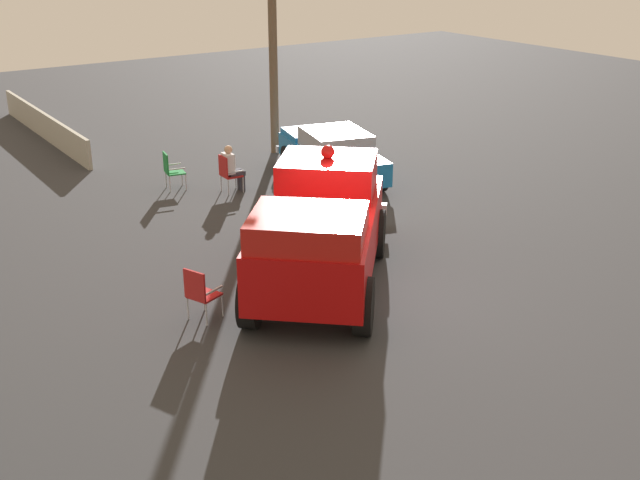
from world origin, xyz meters
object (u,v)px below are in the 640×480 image
at_px(lawn_chair_near_truck, 228,171).
at_px(utility_pole, 273,33).
at_px(spectator_seated, 232,167).
at_px(classic_hot_rod, 331,153).
at_px(vintage_fire_truck, 322,227).
at_px(lawn_chair_by_car, 171,168).
at_px(lawn_chair_spare, 200,291).

xyz_separation_m(lawn_chair_near_truck, utility_pole, (2.76, -3.15, 3.09)).
distance_m(spectator_seated, utility_pole, 5.06).
bearing_deg(spectator_seated, classic_hot_rod, -100.69).
bearing_deg(lawn_chair_near_truck, utility_pole, -48.78).
bearing_deg(lawn_chair_near_truck, vintage_fire_truck, 169.22).
bearing_deg(classic_hot_rod, spectator_seated, 79.31).
xyz_separation_m(lawn_chair_near_truck, spectator_seated, (-0.00, -0.13, 0.11)).
height_order(lawn_chair_by_car, spectator_seated, spectator_seated).
bearing_deg(vintage_fire_truck, lawn_chair_by_car, -0.33).
bearing_deg(utility_pole, lawn_chair_spare, 141.97).
distance_m(classic_hot_rod, lawn_chair_near_truck, 3.04).
xyz_separation_m(lawn_chair_by_car, lawn_chair_spare, (-7.38, 2.77, 0.00)).
bearing_deg(lawn_chair_by_car, vintage_fire_truck, 179.67).
distance_m(lawn_chair_near_truck, utility_pole, 5.20).
distance_m(vintage_fire_truck, spectator_seated, 6.27).
height_order(vintage_fire_truck, utility_pole, utility_pole).
distance_m(lawn_chair_near_truck, lawn_chair_spare, 7.36).
relative_size(vintage_fire_truck, classic_hot_rod, 1.25).
bearing_deg(lawn_chair_spare, classic_hot_rod, -50.37).
distance_m(vintage_fire_truck, classic_hot_rod, 6.97).
bearing_deg(lawn_chair_by_car, classic_hot_rod, -112.18).
relative_size(lawn_chair_by_car, lawn_chair_spare, 1.00).
distance_m(lawn_chair_spare, spectator_seated, 7.42).
relative_size(lawn_chair_near_truck, lawn_chair_spare, 1.00).
relative_size(lawn_chair_spare, utility_pole, 0.14).
height_order(lawn_chair_spare, spectator_seated, spectator_seated).
relative_size(vintage_fire_truck, utility_pole, 0.83).
relative_size(classic_hot_rod, lawn_chair_by_car, 4.59).
bearing_deg(vintage_fire_truck, lawn_chair_near_truck, -10.78).
height_order(lawn_chair_near_truck, spectator_seated, spectator_seated).
xyz_separation_m(classic_hot_rod, utility_pole, (3.30, -0.16, 2.93)).
relative_size(vintage_fire_truck, lawn_chair_spare, 5.76).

